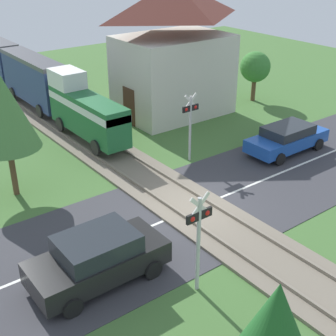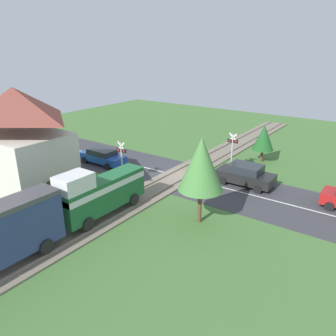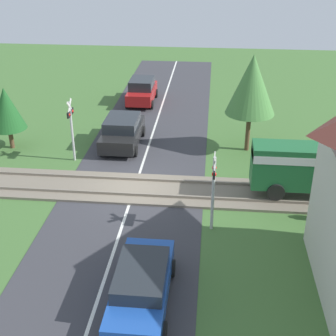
# 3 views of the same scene
# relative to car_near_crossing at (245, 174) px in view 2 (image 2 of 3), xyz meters

# --- Properties ---
(ground_plane) EXTENTS (60.00, 60.00, 0.00)m
(ground_plane) POSITION_rel_car_near_crossing_xyz_m (4.95, 1.44, -0.84)
(ground_plane) COLOR #426B33
(road_surface) EXTENTS (48.00, 6.40, 0.02)m
(road_surface) POSITION_rel_car_near_crossing_xyz_m (4.95, 1.44, -0.83)
(road_surface) COLOR #38383D
(road_surface) RESTS_ON ground_plane
(track_bed) EXTENTS (2.80, 48.00, 0.24)m
(track_bed) POSITION_rel_car_near_crossing_xyz_m (4.95, 1.44, -0.77)
(track_bed) COLOR #756B5B
(track_bed) RESTS_ON ground_plane
(car_near_crossing) EXTENTS (4.23, 2.05, 1.62)m
(car_near_crossing) POSITION_rel_car_near_crossing_xyz_m (0.00, 0.00, 0.00)
(car_near_crossing) COLOR black
(car_near_crossing) RESTS_ON ground_plane
(car_far_side) EXTENTS (4.41, 1.86, 1.37)m
(car_far_side) POSITION_rel_car_near_crossing_xyz_m (12.18, 2.88, -0.10)
(car_far_side) COLOR #1E4CA8
(car_far_side) RESTS_ON ground_plane
(crossing_signal_west_approach) EXTENTS (0.90, 0.18, 3.27)m
(crossing_signal_west_approach) POSITION_rel_car_near_crossing_xyz_m (2.14, -2.14, 1.25)
(crossing_signal_west_approach) COLOR #B7B7B7
(crossing_signal_west_approach) RESTS_ON ground_plane
(crossing_signal_east_approach) EXTENTS (0.90, 0.18, 3.27)m
(crossing_signal_east_approach) POSITION_rel_car_near_crossing_xyz_m (7.76, 5.02, 1.25)
(crossing_signal_east_approach) COLOR #B7B7B7
(crossing_signal_east_approach) RESTS_ON ground_plane
(station_building) EXTENTS (6.72, 4.69, 7.49)m
(station_building) POSITION_rel_car_near_crossing_xyz_m (11.21, 10.75, 2.84)
(station_building) COLOR beige
(station_building) RESTS_ON ground_plane
(pedestrian_by_station) EXTENTS (0.38, 0.38, 1.54)m
(pedestrian_by_station) POSITION_rel_car_near_crossing_xyz_m (6.73, 10.25, -0.14)
(pedestrian_by_station) COLOR #B2282D
(pedestrian_by_station) RESTS_ON ground_plane
(tree_roadside_hedge) EXTENTS (2.59, 2.59, 5.21)m
(tree_roadside_hedge) POSITION_rel_car_near_crossing_xyz_m (-0.04, 6.81, 2.80)
(tree_roadside_hedge) COLOR brown
(tree_roadside_hedge) RESTS_ON ground_plane
(tree_beyond_track) EXTENTS (1.89, 1.89, 3.40)m
(tree_beyond_track) POSITION_rel_car_near_crossing_xyz_m (0.93, -5.99, 1.41)
(tree_beyond_track) COLOR brown
(tree_beyond_track) RESTS_ON ground_plane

